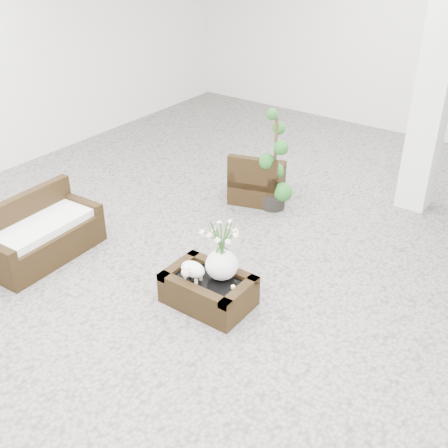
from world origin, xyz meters
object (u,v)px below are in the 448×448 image
Objects in this scene: loveseat at (41,229)px; topiary at (275,161)px; coffee_table at (208,291)px; armchair at (257,175)px.

loveseat is 0.99× the size of topiary.
coffee_table is 2.54m from armchair.
armchair is at bearing -25.93° from loveseat.
loveseat is (-1.22, -2.78, 0.00)m from armchair.
armchair is at bearing 111.29° from coffee_table.
loveseat is at bearing 49.02° from armchair.
topiary is (1.56, 2.68, 0.33)m from loveseat.
loveseat is at bearing -168.78° from coffee_table.
topiary is (-0.58, 2.25, 0.54)m from coffee_table.
loveseat is at bearing -120.21° from topiary.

